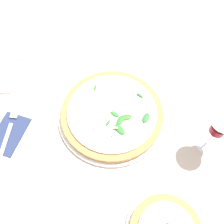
# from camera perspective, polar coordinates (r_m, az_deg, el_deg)

# --- Properties ---
(ground_plane) EXTENTS (6.00, 6.00, 0.00)m
(ground_plane) POSITION_cam_1_polar(r_m,az_deg,el_deg) (0.87, 1.79, -2.96)
(ground_plane) COLOR beige
(pizza_arugula_main) EXTENTS (0.36, 0.36, 0.05)m
(pizza_arugula_main) POSITION_cam_1_polar(r_m,az_deg,el_deg) (0.87, 0.01, -0.43)
(pizza_arugula_main) COLOR white
(pizza_arugula_main) RESTS_ON ground_plane
(wine_glass) EXTENTS (0.08, 0.08, 0.16)m
(wine_glass) POSITION_cam_1_polar(r_m,az_deg,el_deg) (0.79, 22.36, -3.11)
(wine_glass) COLOR white
(wine_glass) RESTS_ON ground_plane
(napkin) EXTENTS (0.16, 0.11, 0.01)m
(napkin) POSITION_cam_1_polar(r_m,az_deg,el_deg) (0.91, -21.57, -4.37)
(napkin) COLOR navy
(napkin) RESTS_ON ground_plane
(fork) EXTENTS (0.20, 0.09, 0.00)m
(fork) POSITION_cam_1_polar(r_m,az_deg,el_deg) (0.91, -21.54, -3.80)
(fork) COLOR silver
(fork) RESTS_ON ground_plane
(side_plate_white) EXTENTS (0.16, 0.16, 0.02)m
(side_plate_white) POSITION_cam_1_polar(r_m,az_deg,el_deg) (1.04, -21.64, 7.66)
(side_plate_white) COLOR white
(side_plate_white) RESTS_ON ground_plane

